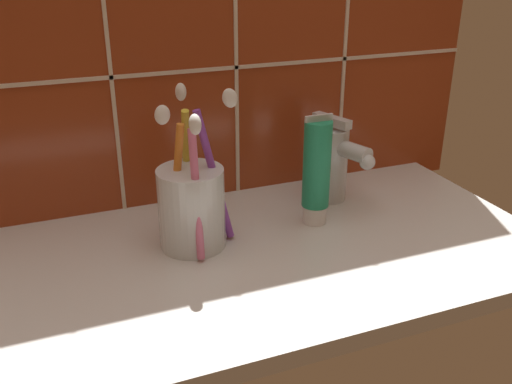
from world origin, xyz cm
name	(u,v)px	position (x,y,z in cm)	size (l,w,h in cm)	color
sink_counter	(274,254)	(0.00, 0.00, 1.00)	(65.59, 35.73, 2.00)	silver
tile_wall_backsplash	(221,18)	(0.01, 18.11, 26.24)	(75.59, 1.72, 52.46)	#933819
toothbrush_cup	(192,203)	(-8.74, 4.20, 7.43)	(9.87, 12.12, 18.79)	silver
toothpaste_tube	(316,171)	(7.39, 4.17, 9.11)	(3.64, 3.47, 14.34)	white
sink_faucet	(332,161)	(12.76, 9.74, 7.74)	(5.61, 10.24, 11.93)	silver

